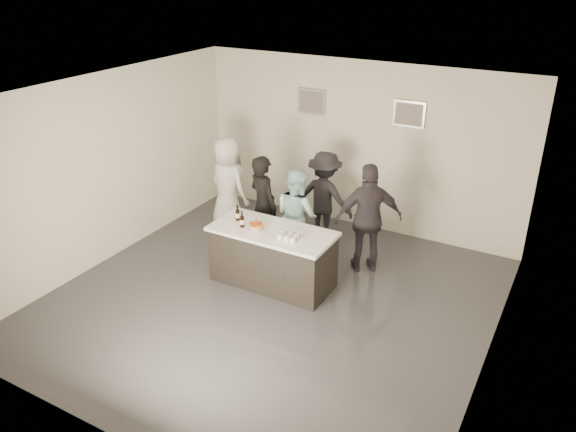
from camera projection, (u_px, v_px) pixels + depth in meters
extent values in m
plane|color=#3D3D42|center=(271.00, 300.00, 8.18)|extent=(6.00, 6.00, 0.00)
plane|color=white|center=(268.00, 95.00, 6.91)|extent=(6.00, 6.00, 0.00)
cube|color=silver|center=(357.00, 146.00, 9.92)|extent=(6.00, 0.04, 3.00)
cube|color=silver|center=(103.00, 321.00, 5.17)|extent=(6.00, 0.04, 3.00)
cube|color=silver|center=(107.00, 169.00, 8.87)|extent=(0.04, 6.00, 3.00)
cube|color=silver|center=(502.00, 260.00, 6.22)|extent=(0.04, 6.00, 3.00)
cube|color=#B2B2B7|center=(311.00, 101.00, 10.00)|extent=(0.54, 0.04, 0.44)
cube|color=#B2B2B7|center=(409.00, 114.00, 9.20)|extent=(0.54, 0.04, 0.44)
cube|color=white|center=(273.00, 257.00, 8.43)|extent=(1.86, 0.86, 0.90)
cylinder|color=orange|center=(256.00, 227.00, 8.25)|extent=(0.21, 0.21, 0.07)
cylinder|color=black|center=(238.00, 212.00, 8.49)|extent=(0.07, 0.07, 0.26)
cylinder|color=black|center=(242.00, 219.00, 8.28)|extent=(0.07, 0.07, 0.26)
cube|color=orange|center=(290.00, 235.00, 8.00)|extent=(0.30, 0.30, 0.08)
cube|color=pink|center=(242.00, 232.00, 8.16)|extent=(0.24, 0.08, 0.01)
imported|color=black|center=(263.00, 205.00, 9.19)|extent=(0.73, 0.63, 1.70)
imported|color=#B1E4E7|center=(297.00, 215.00, 8.99)|extent=(0.94, 0.85, 1.57)
imported|color=white|center=(228.00, 185.00, 9.95)|extent=(0.97, 0.77, 1.73)
imported|color=#363139|center=(369.00, 219.00, 8.63)|extent=(1.10, 0.93, 1.77)
imported|color=black|center=(324.00, 197.00, 9.61)|extent=(1.07, 0.65, 1.61)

